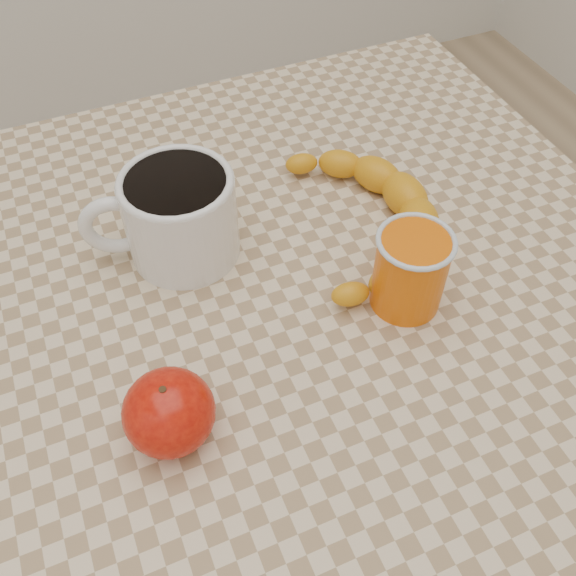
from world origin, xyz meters
name	(u,v)px	position (x,y,z in m)	size (l,w,h in m)	color
ground	(288,554)	(0.00, 0.00, 0.00)	(3.00, 3.00, 0.00)	tan
table	(288,351)	(0.00, 0.00, 0.66)	(0.80, 0.80, 0.75)	beige
coffee_mug	(177,214)	(-0.07, 0.11, 0.80)	(0.17, 0.14, 0.10)	white
orange_juice_glass	(410,270)	(0.11, -0.04, 0.79)	(0.07, 0.07, 0.09)	#E56007
apple	(169,412)	(-0.14, -0.09, 0.78)	(0.09, 0.09, 0.07)	#9C0B05
banana	(363,218)	(0.11, 0.06, 0.77)	(0.27, 0.32, 0.04)	orange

